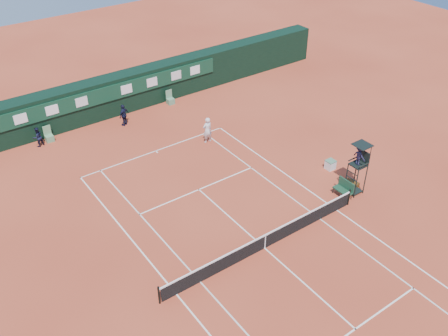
# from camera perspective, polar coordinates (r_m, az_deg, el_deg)

# --- Properties ---
(ground) EXTENTS (90.00, 90.00, 0.00)m
(ground) POSITION_cam_1_polar(r_m,az_deg,el_deg) (27.06, 4.66, -9.11)
(ground) COLOR #C1492D
(ground) RESTS_ON ground
(court_lines) EXTENTS (11.05, 23.85, 0.01)m
(court_lines) POSITION_cam_1_polar(r_m,az_deg,el_deg) (27.06, 4.66, -9.10)
(court_lines) COLOR silver
(court_lines) RESTS_ON ground
(tennis_net) EXTENTS (12.90, 0.10, 1.10)m
(tennis_net) POSITION_cam_1_polar(r_m,az_deg,el_deg) (26.71, 4.71, -8.32)
(tennis_net) COLOR black
(tennis_net) RESTS_ON ground
(back_wall) EXTENTS (40.00, 1.65, 3.00)m
(back_wall) POSITION_cam_1_polar(r_m,az_deg,el_deg) (39.72, -12.84, 8.07)
(back_wall) COLOR black
(back_wall) RESTS_ON ground
(linesman_chair_left) EXTENTS (0.55, 0.50, 1.15)m
(linesman_chair_left) POSITION_cam_1_polar(r_m,az_deg,el_deg) (37.73, -19.35, 3.36)
(linesman_chair_left) COLOR #5F9264
(linesman_chair_left) RESTS_ON ground
(linesman_chair_right) EXTENTS (0.55, 0.50, 1.15)m
(linesman_chair_right) POSITION_cam_1_polar(r_m,az_deg,el_deg) (40.94, -6.15, 7.72)
(linesman_chair_right) COLOR #5C8D66
(linesman_chair_right) RESTS_ON ground
(umpire_chair) EXTENTS (0.96, 0.95, 3.42)m
(umpire_chair) POSITION_cam_1_polar(r_m,az_deg,el_deg) (30.38, 15.19, 1.02)
(umpire_chair) COLOR black
(umpire_chair) RESTS_ON ground
(player_bench) EXTENTS (0.56, 1.20, 1.10)m
(player_bench) POSITION_cam_1_polar(r_m,az_deg,el_deg) (30.97, 13.58, -2.21)
(player_bench) COLOR #183D28
(player_bench) RESTS_ON ground
(tennis_bag) EXTENTS (0.54, 0.89, 0.31)m
(tennis_bag) POSITION_cam_1_polar(r_m,az_deg,el_deg) (32.21, 14.45, -1.74)
(tennis_bag) COLOR black
(tennis_bag) RESTS_ON ground
(cooler) EXTENTS (0.57, 0.57, 0.65)m
(cooler) POSITION_cam_1_polar(r_m,az_deg,el_deg) (33.36, 12.05, 0.38)
(cooler) COLOR silver
(cooler) RESTS_ON ground
(tennis_ball) EXTENTS (0.07, 0.07, 0.07)m
(tennis_ball) POSITION_cam_1_polar(r_m,az_deg,el_deg) (33.65, 1.70, 0.96)
(tennis_ball) COLOR #D4E535
(tennis_ball) RESTS_ON ground
(player) EXTENTS (0.71, 0.47, 1.95)m
(player) POSITION_cam_1_polar(r_m,az_deg,el_deg) (35.17, -1.91, 4.35)
(player) COLOR white
(player) RESTS_ON ground
(ball_kid_left) EXTENTS (0.81, 0.70, 1.46)m
(ball_kid_left) POSITION_cam_1_polar(r_m,az_deg,el_deg) (37.16, -20.53, 3.34)
(ball_kid_left) COLOR black
(ball_kid_left) RESTS_ON ground
(ball_kid_right) EXTENTS (1.07, 0.84, 1.70)m
(ball_kid_right) POSITION_cam_1_polar(r_m,az_deg,el_deg) (38.09, -11.37, 5.97)
(ball_kid_right) COLOR black
(ball_kid_right) RESTS_ON ground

